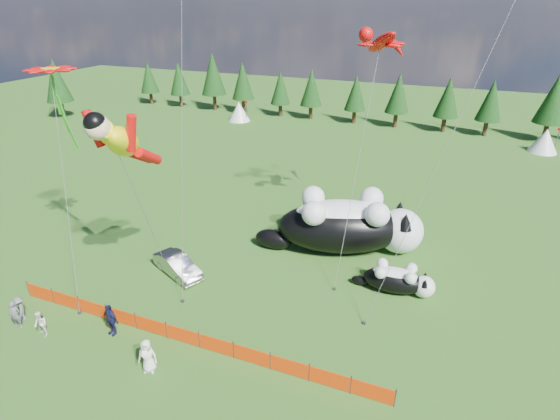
% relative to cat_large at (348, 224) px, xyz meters
% --- Properties ---
extents(ground, '(160.00, 160.00, 0.00)m').
position_rel_cat_large_xyz_m(ground, '(-5.76, -9.59, -2.07)').
color(ground, '#15370A').
rests_on(ground, ground).
extents(safety_fence, '(22.06, 0.06, 1.10)m').
position_rel_cat_large_xyz_m(safety_fence, '(-5.76, -12.59, -1.56)').
color(safety_fence, '#262626').
rests_on(safety_fence, ground).
extents(tree_line, '(90.00, 4.00, 8.00)m').
position_rel_cat_large_xyz_m(tree_line, '(-5.76, 35.41, 1.93)').
color(tree_line, black).
rests_on(tree_line, ground).
extents(festival_tents, '(50.00, 3.20, 2.80)m').
position_rel_cat_large_xyz_m(festival_tents, '(5.24, 30.41, -0.67)').
color(festival_tents, white).
rests_on(festival_tents, ground).
extents(cat_large, '(11.69, 6.91, 4.35)m').
position_rel_cat_large_xyz_m(cat_large, '(0.00, 0.00, 0.00)').
color(cat_large, black).
rests_on(cat_large, ground).
extents(cat_small, '(5.08, 2.01, 1.83)m').
position_rel_cat_large_xyz_m(cat_small, '(4.11, -3.82, -1.20)').
color(cat_small, black).
rests_on(cat_small, ground).
extents(car, '(4.27, 2.98, 1.33)m').
position_rel_cat_large_xyz_m(car, '(-9.62, -7.22, -1.40)').
color(car, '#A4A3A8').
rests_on(car, ground).
extents(spectator_a, '(0.73, 0.60, 1.72)m').
position_rel_cat_large_xyz_m(spectator_a, '(-14.94, -14.93, -1.21)').
color(spectator_a, '#5D5C62').
rests_on(spectator_a, ground).
extents(spectator_b, '(0.84, 0.64, 1.54)m').
position_rel_cat_large_xyz_m(spectator_b, '(-13.14, -14.90, -1.30)').
color(spectator_b, white).
rests_on(spectator_b, ground).
extents(spectator_c, '(1.20, 0.77, 1.90)m').
position_rel_cat_large_xyz_m(spectator_c, '(-9.72, -13.38, -1.11)').
color(spectator_c, '#151739').
rests_on(spectator_c, ground).
extents(spectator_d, '(1.10, 1.04, 1.55)m').
position_rel_cat_large_xyz_m(spectator_d, '(-15.23, -14.39, -1.29)').
color(spectator_d, '#5D5C62').
rests_on(spectator_d, ground).
extents(spectator_e, '(1.06, 0.87, 1.88)m').
position_rel_cat_large_xyz_m(spectator_e, '(-6.24, -14.85, -1.13)').
color(spectator_e, white).
rests_on(spectator_e, ground).
extents(superhero_kite, '(6.43, 6.59, 12.03)m').
position_rel_cat_large_xyz_m(superhero_kite, '(-10.37, -9.56, 7.58)').
color(superhero_kite, yellow).
rests_on(superhero_kite, ground).
extents(gecko_kite, '(5.50, 11.92, 16.16)m').
position_rel_cat_large_xyz_m(gecko_kite, '(0.54, 3.43, 11.80)').
color(gecko_kite, red).
rests_on(gecko_kite, ground).
extents(flower_kite, '(5.07, 6.40, 13.89)m').
position_rel_cat_large_xyz_m(flower_kite, '(-15.90, -8.21, 10.62)').
color(flower_kite, red).
rests_on(flower_kite, ground).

